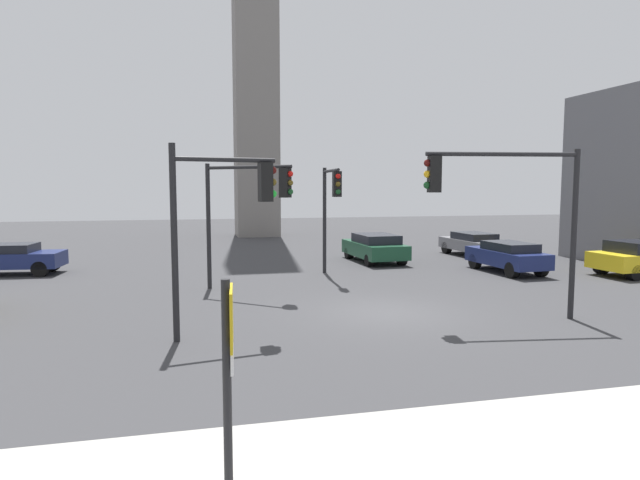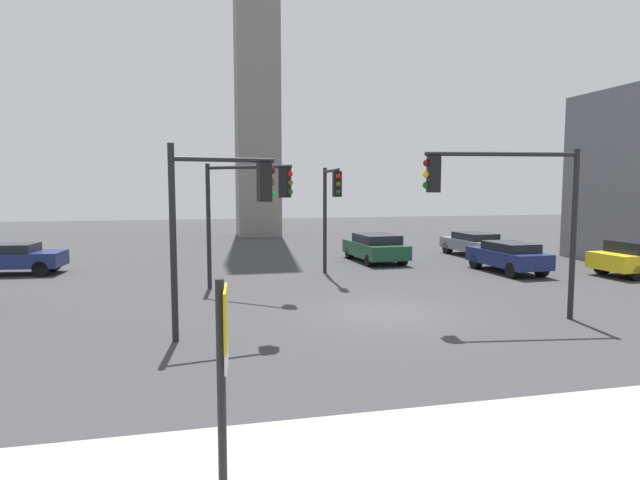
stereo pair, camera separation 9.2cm
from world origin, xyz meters
name	(u,v)px [view 2 (the right image)]	position (x,y,z in m)	size (l,w,h in m)	color
ground_plane	(385,312)	(0.00, 0.00, 0.00)	(100.04, 100.04, 0.00)	#38383A
sidewalk_corner	(618,458)	(0.00, -9.31, 0.07)	(36.01, 4.17, 0.15)	#A8A59E
direction_sign	(223,368)	(-5.31, -9.34, 1.78)	(0.15, 0.71, 2.62)	black
traffic_light_0	(247,199)	(-3.72, 4.06, 3.37)	(2.85, 2.43, 4.63)	black
traffic_light_1	(503,195)	(2.81, -1.70, 3.56)	(4.43, 0.84, 4.84)	black
traffic_light_2	(331,198)	(-0.02, 6.53, 3.31)	(0.36, 2.85, 4.61)	black
traffic_light_3	(222,205)	(-4.89, -1.55, 3.33)	(2.66, 0.69, 4.82)	black
car_0	(375,247)	(3.36, 10.69, 0.75)	(2.23, 4.51, 1.42)	#19472D
car_1	(508,256)	(7.92, 6.02, 0.74)	(1.92, 4.19, 1.36)	navy
car_2	(12,258)	(-13.27, 10.46, 0.73)	(4.25, 2.20, 1.34)	navy
car_4	(473,243)	(9.31, 11.60, 0.71)	(2.01, 4.27, 1.30)	slate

